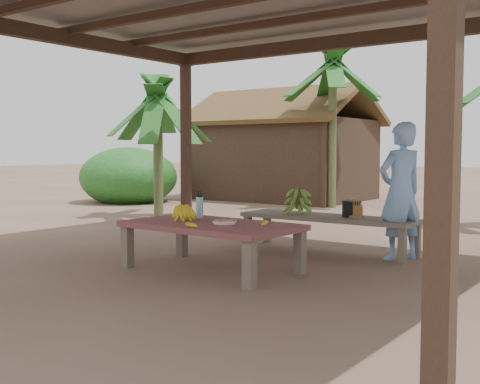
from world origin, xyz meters
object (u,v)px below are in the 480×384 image
Objects in this scene: bench at (328,220)px; ripe_banana_bunch at (181,211)px; cooking_pot at (352,209)px; plate at (225,222)px; work_table at (211,229)px; water_flask at (200,207)px; woman at (401,191)px.

ripe_banana_bunch is at bearing -117.39° from bench.
plate is at bearing -108.34° from cooking_pot.
cooking_pot is at bearing 71.66° from plate.
work_table is at bearing -176.40° from plate.
work_table is 1.77m from bench.
ripe_banana_bunch is 1.25× the size of plate.
ripe_banana_bunch reaches higher than work_table.
work_table reaches higher than bench.
bench is 7.33× the size of water_flask.
water_flask is at bearing 83.68° from ripe_banana_bunch.
ripe_banana_bunch is at bearing -179.65° from plate.
work_table is 6.10× the size of water_flask.
plate is (0.17, 0.01, 0.08)m from work_table.
work_table is 1.91m from cooking_pot.
plate is at bearing -25.83° from water_flask.
bench is at bearing 63.13° from ripe_banana_bunch.
bench is at bearing 77.42° from work_table.
bench is 1.93m from ripe_banana_bunch.
bench is 7.28× the size of ripe_banana_bunch.
plate is 0.15× the size of woman.
work_table is at bearing -113.02° from cooking_pot.
ripe_banana_bunch is 0.59m from plate.
cooking_pot is (1.13, 1.48, -0.08)m from water_flask.
water_flask is at bearing -120.70° from bench.
water_flask reaches higher than work_table.
bench is 1.41× the size of woman.
woman reaches higher than bench.
ripe_banana_bunch is 2.50m from woman.
plate is (-0.28, -1.70, 0.12)m from bench.
woman reaches higher than work_table.
bench is 1.68m from water_flask.
ripe_banana_bunch is (-0.42, 0.01, 0.16)m from work_table.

